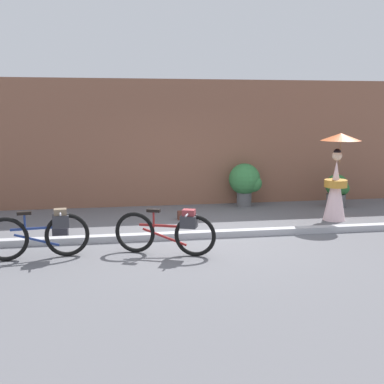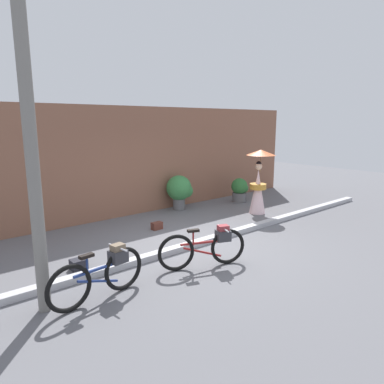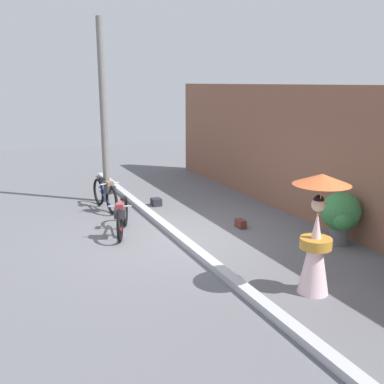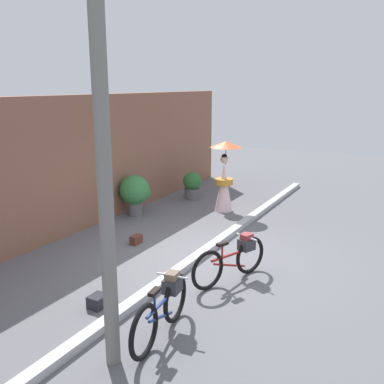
# 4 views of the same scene
# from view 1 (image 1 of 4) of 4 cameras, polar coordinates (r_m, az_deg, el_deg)

# --- Properties ---
(ground_plane) EXTENTS (30.00, 30.00, 0.00)m
(ground_plane) POSITION_cam_1_polar(r_m,az_deg,el_deg) (9.09, 0.77, -5.46)
(ground_plane) COLOR slate
(building_wall) EXTENTS (14.00, 0.40, 3.14)m
(building_wall) POSITION_cam_1_polar(r_m,az_deg,el_deg) (12.20, -2.12, 5.87)
(building_wall) COLOR brown
(building_wall) RESTS_ON ground_plane
(sidewalk_curb) EXTENTS (14.00, 0.20, 0.12)m
(sidewalk_curb) POSITION_cam_1_polar(r_m,az_deg,el_deg) (9.07, 0.77, -5.09)
(sidewalk_curb) COLOR #B2B2B7
(sidewalk_curb) RESTS_ON ground_plane
(bicycle_near_officer) EXTENTS (1.63, 0.73, 0.78)m
(bicycle_near_officer) POSITION_cam_1_polar(r_m,az_deg,el_deg) (7.96, -2.75, -4.63)
(bicycle_near_officer) COLOR black
(bicycle_near_officer) RESTS_ON ground_plane
(bicycle_far_side) EXTENTS (1.66, 0.48, 0.80)m
(bicycle_far_side) POSITION_cam_1_polar(r_m,az_deg,el_deg) (8.12, -17.52, -4.70)
(bicycle_far_side) COLOR black
(bicycle_far_side) RESTS_ON ground_plane
(person_with_parasol) EXTENTS (0.85, 0.85, 1.90)m
(person_with_parasol) POSITION_cam_1_polar(r_m,az_deg,el_deg) (10.83, 16.84, 1.85)
(person_with_parasol) COLOR silver
(person_with_parasol) RESTS_ON ground_plane
(potted_plant_by_door) EXTENTS (0.57, 0.55, 0.82)m
(potted_plant_by_door) POSITION_cam_1_polar(r_m,az_deg,el_deg) (12.43, 16.87, 0.26)
(potted_plant_by_door) COLOR #59595B
(potted_plant_by_door) RESTS_ON ground_plane
(potted_plant_small) EXTENTS (0.80, 0.78, 1.08)m
(potted_plant_small) POSITION_cam_1_polar(r_m,az_deg,el_deg) (12.06, 6.39, 1.29)
(potted_plant_small) COLOR #59595B
(potted_plant_small) RESTS_ON ground_plane
(backpack_on_pavement) EXTENTS (0.28, 0.24, 0.20)m
(backpack_on_pavement) POSITION_cam_1_polar(r_m,az_deg,el_deg) (9.43, -15.38, -4.61)
(backpack_on_pavement) COLOR #26262D
(backpack_on_pavement) RESTS_ON ground_plane
(backpack_spare) EXTENTS (0.28, 0.16, 0.19)m
(backpack_spare) POSITION_cam_1_polar(r_m,az_deg,el_deg) (10.56, -0.96, -2.77)
(backpack_spare) COLOR #592D23
(backpack_spare) RESTS_ON ground_plane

